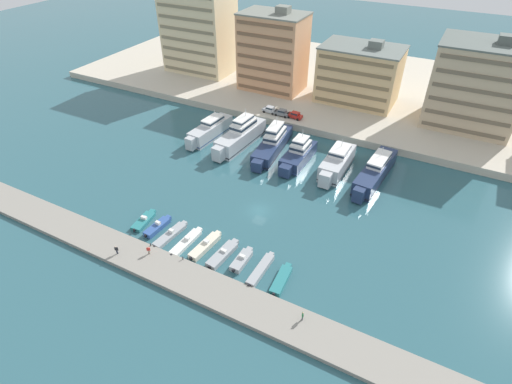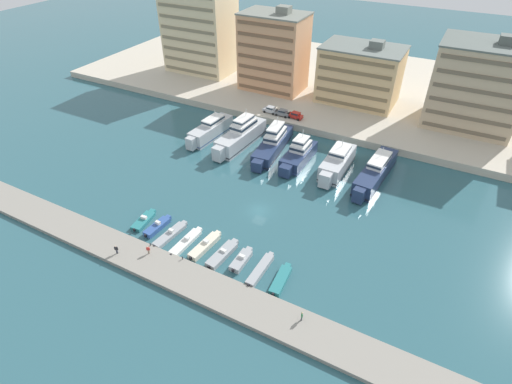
# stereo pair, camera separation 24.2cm
# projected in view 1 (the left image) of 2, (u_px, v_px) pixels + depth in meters

# --- Properties ---
(ground_plane) EXTENTS (400.00, 400.00, 0.00)m
(ground_plane) POSITION_uv_depth(u_px,v_px,m) (259.00, 211.00, 78.40)
(ground_plane) COLOR #2D5B66
(quay_promenade) EXTENTS (180.00, 70.00, 1.86)m
(quay_promenade) POSITION_uv_depth(u_px,v_px,m) (359.00, 87.00, 126.64)
(quay_promenade) COLOR beige
(quay_promenade) RESTS_ON ground
(pier_dock) EXTENTS (120.00, 6.39, 0.75)m
(pier_dock) POSITION_uv_depth(u_px,v_px,m) (198.00, 284.00, 63.24)
(pier_dock) COLOR gray
(pier_dock) RESTS_ON ground
(yacht_silver_far_left) EXTENTS (4.99, 16.90, 6.69)m
(yacht_silver_far_left) POSITION_uv_depth(u_px,v_px,m) (210.00, 130.00, 101.04)
(yacht_silver_far_left) COLOR silver
(yacht_silver_far_left) RESTS_ON ground
(yacht_silver_left) EXTENTS (5.75, 19.74, 8.58)m
(yacht_silver_left) POSITION_uv_depth(u_px,v_px,m) (240.00, 135.00, 97.71)
(yacht_silver_left) COLOR silver
(yacht_silver_left) RESTS_ON ground
(yacht_navy_mid_left) EXTENTS (6.18, 20.99, 7.80)m
(yacht_navy_mid_left) POSITION_uv_depth(u_px,v_px,m) (273.00, 143.00, 95.71)
(yacht_navy_mid_left) COLOR navy
(yacht_navy_mid_left) RESTS_ON ground
(yacht_navy_center_left) EXTENTS (4.70, 15.22, 7.45)m
(yacht_navy_center_left) POSITION_uv_depth(u_px,v_px,m) (298.00, 154.00, 91.73)
(yacht_navy_center_left) COLOR navy
(yacht_navy_center_left) RESTS_ON ground
(yacht_silver_center) EXTENTS (4.62, 16.11, 6.99)m
(yacht_silver_center) POSITION_uv_depth(u_px,v_px,m) (337.00, 162.00, 88.58)
(yacht_silver_center) COLOR silver
(yacht_silver_center) RESTS_ON ground
(yacht_navy_center_right) EXTENTS (5.60, 20.72, 6.68)m
(yacht_navy_center_right) POSITION_uv_depth(u_px,v_px,m) (375.00, 172.00, 85.90)
(yacht_navy_center_right) COLOR navy
(yacht_navy_center_right) RESTS_ON ground
(motorboat_teal_far_left) EXTENTS (2.62, 6.56, 1.24)m
(motorboat_teal_far_left) POSITION_uv_depth(u_px,v_px,m) (144.00, 221.00, 75.48)
(motorboat_teal_far_left) COLOR teal
(motorboat_teal_far_left) RESTS_ON ground
(motorboat_blue_left) EXTENTS (2.10, 6.60, 1.51)m
(motorboat_blue_left) POSITION_uv_depth(u_px,v_px,m) (158.00, 227.00, 73.95)
(motorboat_blue_left) COLOR #33569E
(motorboat_blue_left) RESTS_ON ground
(motorboat_grey_mid_left) EXTENTS (2.47, 8.24, 1.34)m
(motorboat_grey_mid_left) POSITION_uv_depth(u_px,v_px,m) (170.00, 235.00, 72.32)
(motorboat_grey_mid_left) COLOR #9EA3A8
(motorboat_grey_mid_left) RESTS_ON ground
(motorboat_white_center_left) EXTENTS (2.13, 8.33, 1.27)m
(motorboat_white_center_left) POSITION_uv_depth(u_px,v_px,m) (186.00, 242.00, 70.83)
(motorboat_white_center_left) COLOR white
(motorboat_white_center_left) RESTS_ON ground
(motorboat_cream_center) EXTENTS (2.43, 8.04, 1.51)m
(motorboat_cream_center) POSITION_uv_depth(u_px,v_px,m) (205.00, 246.00, 69.88)
(motorboat_cream_center) COLOR beige
(motorboat_cream_center) RESTS_ON ground
(motorboat_grey_center_right) EXTENTS (2.62, 7.90, 1.30)m
(motorboat_grey_center_right) POSITION_uv_depth(u_px,v_px,m) (223.00, 254.00, 68.29)
(motorboat_grey_center_right) COLOR #9EA3A8
(motorboat_grey_center_right) RESTS_ON ground
(motorboat_grey_mid_right) EXTENTS (1.87, 6.06, 1.45)m
(motorboat_grey_mid_right) POSITION_uv_depth(u_px,v_px,m) (242.00, 260.00, 67.18)
(motorboat_grey_mid_right) COLOR #9EA3A8
(motorboat_grey_mid_right) RESTS_ON ground
(motorboat_grey_right) EXTENTS (1.61, 8.26, 1.04)m
(motorboat_grey_right) POSITION_uv_depth(u_px,v_px,m) (261.00, 270.00, 65.41)
(motorboat_grey_right) COLOR #9EA3A8
(motorboat_grey_right) RESTS_ON ground
(motorboat_teal_far_right) EXTENTS (2.21, 7.11, 0.89)m
(motorboat_teal_far_right) POSITION_uv_depth(u_px,v_px,m) (281.00, 280.00, 63.83)
(motorboat_teal_far_right) COLOR teal
(motorboat_teal_far_right) RESTS_ON ground
(car_silver_far_left) EXTENTS (4.16, 2.05, 1.80)m
(car_silver_far_left) POSITION_uv_depth(u_px,v_px,m) (270.00, 109.00, 108.87)
(car_silver_far_left) COLOR #B7BCC1
(car_silver_far_left) RESTS_ON quay_promenade
(car_grey_left) EXTENTS (4.12, 1.96, 1.80)m
(car_grey_left) POSITION_uv_depth(u_px,v_px,m) (282.00, 112.00, 107.33)
(car_grey_left) COLOR slate
(car_grey_left) RESTS_ON quay_promenade
(car_red_mid_left) EXTENTS (4.24, 2.21, 1.80)m
(car_red_mid_left) POSITION_uv_depth(u_px,v_px,m) (295.00, 115.00, 106.12)
(car_red_mid_left) COLOR red
(car_red_mid_left) RESTS_ON quay_promenade
(apartment_block_far_left) EXTENTS (22.11, 13.86, 28.27)m
(apartment_block_far_left) POSITION_uv_depth(u_px,v_px,m) (199.00, 29.00, 128.46)
(apartment_block_far_left) COLOR beige
(apartment_block_far_left) RESTS_ON quay_promenade
(apartment_block_left) EXTENTS (18.72, 12.40, 23.80)m
(apartment_block_left) POSITION_uv_depth(u_px,v_px,m) (273.00, 52.00, 116.97)
(apartment_block_left) COLOR tan
(apartment_block_left) RESTS_ON quay_promenade
(apartment_block_mid_left) EXTENTS (21.83, 14.34, 17.41)m
(apartment_block_mid_left) POSITION_uv_depth(u_px,v_px,m) (359.00, 74.00, 111.43)
(apartment_block_mid_left) COLOR #E0BC84
(apartment_block_mid_left) RESTS_ON quay_promenade
(apartment_block_center_left) EXTENTS (20.99, 16.13, 22.75)m
(apartment_block_center_left) POSITION_uv_depth(u_px,v_px,m) (476.00, 85.00, 98.03)
(apartment_block_center_left) COLOR #C6AD89
(apartment_block_center_left) RESTS_ON quay_promenade
(pedestrian_near_edge) EXTENTS (0.56, 0.41, 1.62)m
(pedestrian_near_edge) POSITION_uv_depth(u_px,v_px,m) (148.00, 250.00, 67.45)
(pedestrian_near_edge) COLOR #7A6B56
(pedestrian_near_edge) RESTS_ON pier_dock
(pedestrian_mid_deck) EXTENTS (0.39, 0.61, 1.70)m
(pedestrian_mid_deck) POSITION_uv_depth(u_px,v_px,m) (303.00, 315.00, 56.86)
(pedestrian_mid_deck) COLOR #282D3D
(pedestrian_mid_deck) RESTS_ON pier_dock
(pedestrian_far_side) EXTENTS (0.61, 0.41, 1.71)m
(pedestrian_far_side) POSITION_uv_depth(u_px,v_px,m) (116.00, 249.00, 67.42)
(pedestrian_far_side) COLOR #282D3D
(pedestrian_far_side) RESTS_ON pier_dock
(bollard_west) EXTENTS (0.20, 0.20, 0.61)m
(bollard_west) POSITION_uv_depth(u_px,v_px,m) (150.00, 244.00, 69.35)
(bollard_west) COLOR #2D2D33
(bollard_west) RESTS_ON pier_dock
(bollard_west_mid) EXTENTS (0.20, 0.20, 0.61)m
(bollard_west_mid) POSITION_uv_depth(u_px,v_px,m) (183.00, 258.00, 66.78)
(bollard_west_mid) COLOR #2D2D33
(bollard_west_mid) RESTS_ON pier_dock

